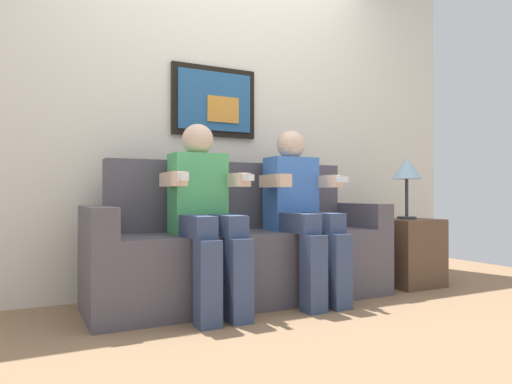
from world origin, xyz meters
TOP-DOWN VIEW (x-y plane):
  - ground_plane at (0.00, 0.00)m, footprint 5.65×5.65m
  - back_wall_assembly at (-0.00, 0.76)m, footprint 4.35×0.10m
  - couch at (0.00, 0.33)m, footprint 1.95×0.58m
  - person_on_left at (-0.33, 0.16)m, footprint 0.46×0.56m
  - person_on_right at (0.33, 0.16)m, footprint 0.46×0.56m
  - side_table_right at (1.32, 0.22)m, footprint 0.40×0.40m
  - table_lamp at (1.29, 0.20)m, footprint 0.22×0.22m

SIDE VIEW (x-z plane):
  - ground_plane at x=0.00m, z-range 0.00..0.00m
  - side_table_right at x=1.32m, z-range 0.00..0.50m
  - couch at x=0.00m, z-range -0.14..0.76m
  - person_on_right at x=0.33m, z-range 0.05..1.16m
  - person_on_left at x=-0.33m, z-range 0.05..1.16m
  - table_lamp at x=1.29m, z-range 0.63..1.09m
  - back_wall_assembly at x=0.00m, z-range 0.00..2.60m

